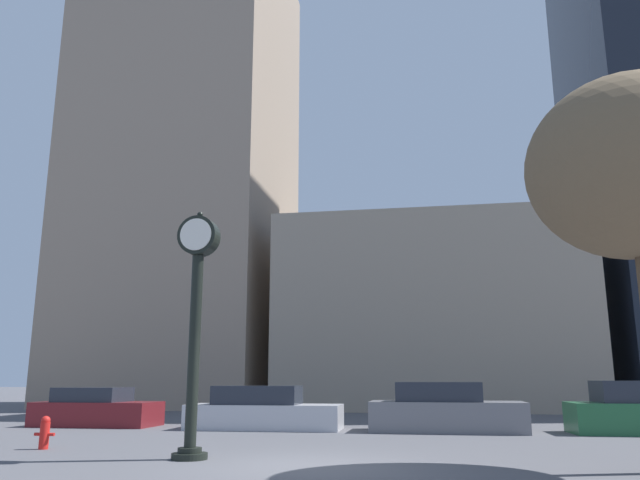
{
  "coord_description": "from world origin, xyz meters",
  "views": [
    {
      "loc": [
        2.26,
        -11.48,
        1.52
      ],
      "look_at": [
        -1.66,
        10.8,
        6.57
      ],
      "focal_mm": 35.0,
      "sensor_mm": 36.0,
      "label": 1
    }
  ],
  "objects_px": {
    "fire_hydrant_near": "(45,432)",
    "car_maroon": "(96,410)",
    "bare_tree": "(632,168)",
    "car_silver": "(263,411)",
    "street_clock": "(196,307)",
    "car_grey": "(445,411)"
  },
  "relations": [
    {
      "from": "car_grey",
      "to": "bare_tree",
      "type": "xyz_separation_m",
      "value": [
        3.41,
        -7.78,
        4.68
      ]
    },
    {
      "from": "street_clock",
      "to": "car_grey",
      "type": "distance_m",
      "value": 9.24
    },
    {
      "from": "car_silver",
      "to": "bare_tree",
      "type": "height_order",
      "value": "bare_tree"
    },
    {
      "from": "street_clock",
      "to": "car_silver",
      "type": "bearing_deg",
      "value": 94.15
    },
    {
      "from": "street_clock",
      "to": "bare_tree",
      "type": "relative_size",
      "value": 0.71
    },
    {
      "from": "fire_hydrant_near",
      "to": "bare_tree",
      "type": "relative_size",
      "value": 0.1
    },
    {
      "from": "street_clock",
      "to": "car_maroon",
      "type": "relative_size",
      "value": 1.25
    },
    {
      "from": "fire_hydrant_near",
      "to": "bare_tree",
      "type": "bearing_deg",
      "value": -6.95
    },
    {
      "from": "car_maroon",
      "to": "car_grey",
      "type": "height_order",
      "value": "car_grey"
    },
    {
      "from": "street_clock",
      "to": "fire_hydrant_near",
      "type": "height_order",
      "value": "street_clock"
    },
    {
      "from": "car_maroon",
      "to": "car_grey",
      "type": "relative_size",
      "value": 0.88
    },
    {
      "from": "street_clock",
      "to": "bare_tree",
      "type": "distance_m",
      "value": 8.74
    },
    {
      "from": "car_maroon",
      "to": "bare_tree",
      "type": "distance_m",
      "value": 17.42
    },
    {
      "from": "car_silver",
      "to": "car_grey",
      "type": "height_order",
      "value": "car_grey"
    },
    {
      "from": "car_maroon",
      "to": "fire_hydrant_near",
      "type": "height_order",
      "value": "car_maroon"
    },
    {
      "from": "car_silver",
      "to": "car_grey",
      "type": "xyz_separation_m",
      "value": [
        5.54,
        0.06,
        0.05
      ]
    },
    {
      "from": "street_clock",
      "to": "car_maroon",
      "type": "xyz_separation_m",
      "value": [
        -6.3,
        7.67,
        -2.4
      ]
    },
    {
      "from": "car_silver",
      "to": "fire_hydrant_near",
      "type": "bearing_deg",
      "value": -119.63
    },
    {
      "from": "car_maroon",
      "to": "bare_tree",
      "type": "xyz_separation_m",
      "value": [
        14.71,
        -8.03,
        4.75
      ]
    },
    {
      "from": "street_clock",
      "to": "car_maroon",
      "type": "height_order",
      "value": "street_clock"
    },
    {
      "from": "fire_hydrant_near",
      "to": "car_maroon",
      "type": "bearing_deg",
      "value": 110.53
    },
    {
      "from": "car_maroon",
      "to": "car_silver",
      "type": "height_order",
      "value": "car_silver"
    }
  ]
}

